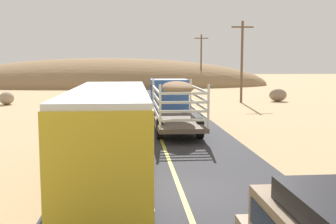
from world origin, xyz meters
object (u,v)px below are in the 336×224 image
bus (110,133)px  power_pole_mid (242,59)px  livestock_truck (172,98)px  boulder_near_shoulder (278,95)px  car_far (166,93)px  boulder_mid_field (7,98)px  power_pole_far (201,59)px

bus → power_pole_mid: bearing=66.5°
livestock_truck → boulder_near_shoulder: (12.60, 15.60, -1.13)m
livestock_truck → power_pole_mid: power_pole_mid is taller
car_far → boulder_mid_field: car_far is taller
power_pole_mid → power_pole_far: power_pole_far is taller
livestock_truck → boulder_near_shoulder: livestock_truck is taller
livestock_truck → power_pole_far: 40.38m
livestock_truck → boulder_mid_field: 20.79m
bus → boulder_mid_field: bearing=112.7°
livestock_truck → bus: 12.79m
power_pole_far → boulder_near_shoulder: 24.46m
livestock_truck → power_pole_mid: size_ratio=1.19×
power_pole_far → boulder_mid_field: size_ratio=5.06×
bus → power_pole_far: power_pole_far is taller
livestock_truck → boulder_mid_field: (-14.62, 14.73, -1.17)m
power_pole_mid → power_pole_far: (-0.00, 24.70, 0.13)m
bus → power_pole_far: bearing=77.2°
bus → power_pole_mid: power_pole_mid is taller
power_pole_mid → boulder_near_shoulder: (4.15, 0.90, -3.70)m
boulder_mid_field → bus: bearing=-67.3°
power_pole_far → boulder_mid_field: power_pole_far is taller
livestock_truck → car_far: (1.24, 19.41, -1.10)m
car_far → power_pole_mid: (7.22, -4.71, 3.66)m
car_far → livestock_truck: bearing=-93.6°
power_pole_far → car_far: bearing=-109.9°
bus → boulder_near_shoulder: bus is taller
boulder_near_shoulder → boulder_mid_field: size_ratio=1.10×
boulder_mid_field → power_pole_far: bearing=46.9°
bus → boulder_mid_field: (-11.31, 27.08, -1.13)m
boulder_near_shoulder → bus: bearing=-119.7°
boulder_near_shoulder → power_pole_far: bearing=99.9°
power_pole_far → bus: bearing=-102.8°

